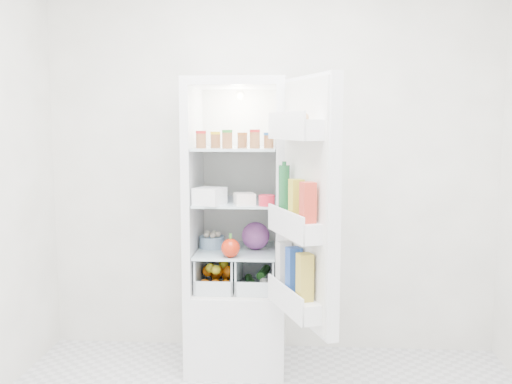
# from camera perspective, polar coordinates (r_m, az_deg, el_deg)

# --- Properties ---
(room_walls) EXTENTS (3.02, 3.02, 2.61)m
(room_walls) POSITION_cam_1_polar(r_m,az_deg,el_deg) (2.31, 0.10, 8.37)
(room_walls) COLOR beige
(room_walls) RESTS_ON ground
(refrigerator) EXTENTS (0.60, 0.60, 1.80)m
(refrigerator) POSITION_cam_1_polar(r_m,az_deg,el_deg) (3.67, -1.79, -6.80)
(refrigerator) COLOR white
(refrigerator) RESTS_ON ground
(shelf_low) EXTENTS (0.49, 0.53, 0.01)m
(shelf_low) POSITION_cam_1_polar(r_m,az_deg,el_deg) (3.60, -1.89, -5.87)
(shelf_low) COLOR silver
(shelf_low) RESTS_ON refrigerator
(shelf_mid) EXTENTS (0.49, 0.53, 0.02)m
(shelf_mid) POSITION_cam_1_polar(r_m,az_deg,el_deg) (3.54, -1.91, -0.97)
(shelf_mid) COLOR silver
(shelf_mid) RESTS_ON refrigerator
(shelf_top) EXTENTS (0.49, 0.53, 0.02)m
(shelf_top) POSITION_cam_1_polar(r_m,az_deg,el_deg) (3.51, -1.93, 4.37)
(shelf_top) COLOR silver
(shelf_top) RESTS_ON refrigerator
(crisper_left) EXTENTS (0.23, 0.46, 0.22)m
(crisper_left) POSITION_cam_1_polar(r_m,az_deg,el_deg) (3.64, -3.82, -7.83)
(crisper_left) COLOR silver
(crisper_left) RESTS_ON refrigerator
(crisper_right) EXTENTS (0.23, 0.46, 0.22)m
(crisper_right) POSITION_cam_1_polar(r_m,az_deg,el_deg) (3.62, 0.07, -7.91)
(crisper_right) COLOR silver
(crisper_right) RESTS_ON refrigerator
(condiment_jars) EXTENTS (0.46, 0.16, 0.08)m
(condiment_jars) POSITION_cam_1_polar(r_m,az_deg,el_deg) (3.40, -2.12, 5.14)
(condiment_jars) COLOR #B21919
(condiment_jars) RESTS_ON shelf_top
(squeeze_bottle) EXTENTS (0.06, 0.06, 0.18)m
(squeeze_bottle) POSITION_cam_1_polar(r_m,az_deg,el_deg) (3.57, 1.62, 5.97)
(squeeze_bottle) COLOR white
(squeeze_bottle) RESTS_ON shelf_top
(tub_white) EXTENTS (0.20, 0.20, 0.10)m
(tub_white) POSITION_cam_1_polar(r_m,az_deg,el_deg) (3.36, -4.66, -0.42)
(tub_white) COLOR white
(tub_white) RESTS_ON shelf_mid
(tub_cream) EXTENTS (0.14, 0.14, 0.07)m
(tub_cream) POSITION_cam_1_polar(r_m,az_deg,el_deg) (3.36, -1.17, -0.68)
(tub_cream) COLOR white
(tub_cream) RESTS_ON shelf_mid
(tin_red) EXTENTS (0.11, 0.11, 0.06)m
(tin_red) POSITION_cam_1_polar(r_m,az_deg,el_deg) (3.30, 1.08, -0.85)
(tin_red) COLOR red
(tin_red) RESTS_ON shelf_mid
(foil_tray) EXTENTS (0.18, 0.16, 0.04)m
(foil_tray) POSITION_cam_1_polar(r_m,az_deg,el_deg) (3.55, -2.59, -0.52)
(foil_tray) COLOR #BBBBBF
(foil_tray) RESTS_ON shelf_mid
(red_cabbage) EXTENTS (0.17, 0.17, 0.17)m
(red_cabbage) POSITION_cam_1_polar(r_m,az_deg,el_deg) (3.58, -0.04, -4.40)
(red_cabbage) COLOR #581F5B
(red_cabbage) RESTS_ON shelf_low
(bell_pepper) EXTENTS (0.11, 0.11, 0.11)m
(bell_pepper) POSITION_cam_1_polar(r_m,az_deg,el_deg) (3.38, -2.56, -5.61)
(bell_pepper) COLOR red
(bell_pepper) RESTS_ON shelf_low
(mushroom_bowl) EXTENTS (0.17, 0.17, 0.07)m
(mushroom_bowl) POSITION_cam_1_polar(r_m,az_deg,el_deg) (3.64, -4.43, -5.01)
(mushroom_bowl) COLOR #7F9EBD
(mushroom_bowl) RESTS_ON shelf_low
(citrus_pile) EXTENTS (0.20, 0.31, 0.16)m
(citrus_pile) POSITION_cam_1_polar(r_m,az_deg,el_deg) (3.63, -3.85, -8.30)
(citrus_pile) COLOR #E6560C
(citrus_pile) RESTS_ON refrigerator
(veg_pile) EXTENTS (0.16, 0.30, 0.10)m
(veg_pile) POSITION_cam_1_polar(r_m,az_deg,el_deg) (3.63, 0.15, -8.64)
(veg_pile) COLOR #184818
(veg_pile) RESTS_ON refrigerator
(fridge_door) EXTENTS (0.36, 0.58, 1.30)m
(fridge_door) POSITION_cam_1_polar(r_m,az_deg,el_deg) (2.97, 4.94, -1.65)
(fridge_door) COLOR white
(fridge_door) RESTS_ON refrigerator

